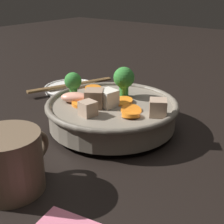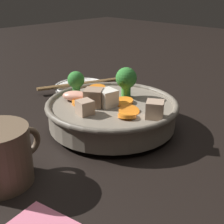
# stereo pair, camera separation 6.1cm
# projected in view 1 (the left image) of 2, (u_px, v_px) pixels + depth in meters

# --- Properties ---
(ground_plane) EXTENTS (3.00, 3.00, 0.00)m
(ground_plane) POSITION_uv_depth(u_px,v_px,m) (112.00, 128.00, 0.62)
(ground_plane) COLOR black
(stirfry_bowl) EXTENTS (0.26, 0.26, 0.11)m
(stirfry_bowl) POSITION_uv_depth(u_px,v_px,m) (112.00, 110.00, 0.61)
(stirfry_bowl) COLOR slate
(stirfry_bowl) RESTS_ON ground_plane
(side_saucer) EXTENTS (0.14, 0.14, 0.01)m
(side_saucer) POSITION_uv_depth(u_px,v_px,m) (71.00, 88.00, 0.83)
(side_saucer) COLOR white
(side_saucer) RESTS_ON ground_plane
(dark_mug) EXTENTS (0.12, 0.09, 0.09)m
(dark_mug) POSITION_uv_depth(u_px,v_px,m) (9.00, 162.00, 0.43)
(dark_mug) COLOR brown
(dark_mug) RESTS_ON ground_plane
(chopsticks_pair) EXTENTS (0.22, 0.10, 0.01)m
(chopsticks_pair) POSITION_uv_depth(u_px,v_px,m) (71.00, 85.00, 0.83)
(chopsticks_pair) COLOR olive
(chopsticks_pair) RESTS_ON side_saucer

